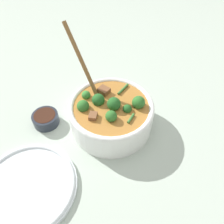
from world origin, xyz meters
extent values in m
plane|color=#ADBCAD|center=(0.00, 0.00, 0.00)|extent=(4.00, 4.00, 0.00)
cylinder|color=white|center=(0.00, 0.00, 0.04)|extent=(0.25, 0.25, 0.08)
torus|color=white|center=(0.00, 0.00, 0.08)|extent=(0.25, 0.25, 0.02)
cylinder|color=#B27533|center=(0.00, 0.00, 0.06)|extent=(0.23, 0.23, 0.05)
sphere|color=#2D6B28|center=(0.00, 0.05, 0.10)|extent=(0.03, 0.03, 0.03)
cylinder|color=#6B9956|center=(0.00, 0.05, 0.07)|extent=(0.01, 0.01, 0.01)
sphere|color=#235B23|center=(-0.05, 0.02, 0.09)|extent=(0.03, 0.03, 0.03)
cylinder|color=#6B9956|center=(-0.05, 0.02, 0.07)|extent=(0.01, 0.01, 0.01)
sphere|color=#235B23|center=(-0.01, 0.01, 0.10)|extent=(0.04, 0.04, 0.04)
cylinder|color=#6B9956|center=(-0.01, 0.01, 0.07)|extent=(0.01, 0.01, 0.02)
sphere|color=#235B23|center=(0.04, -0.02, 0.10)|extent=(0.04, 0.04, 0.04)
cylinder|color=#6B9956|center=(0.04, -0.02, 0.07)|extent=(0.01, 0.01, 0.02)
sphere|color=#2D6B28|center=(0.08, 0.01, 0.09)|extent=(0.04, 0.04, 0.04)
cylinder|color=#6B9956|center=(0.08, 0.01, 0.07)|extent=(0.01, 0.01, 0.02)
sphere|color=#2D6B28|center=(-0.08, 0.00, 0.10)|extent=(0.04, 0.04, 0.04)
cylinder|color=#6B9956|center=(-0.08, 0.00, 0.07)|extent=(0.01, 0.01, 0.02)
sphere|color=#387F33|center=(0.07, -0.04, 0.09)|extent=(0.03, 0.03, 0.03)
cylinder|color=#6B9956|center=(0.07, -0.04, 0.07)|extent=(0.01, 0.01, 0.01)
cube|color=brown|center=(0.02, -0.06, 0.09)|extent=(0.04, 0.04, 0.02)
cube|color=brown|center=(0.05, 0.04, 0.09)|extent=(0.03, 0.03, 0.02)
cylinder|color=#3D7533|center=(-0.05, 0.05, 0.09)|extent=(0.02, 0.03, 0.01)
cylinder|color=#3D7533|center=(-0.04, -0.07, 0.09)|extent=(0.04, 0.05, 0.01)
ellipsoid|color=brown|center=(0.04, -0.05, 0.08)|extent=(0.04, 0.03, 0.01)
cylinder|color=brown|center=(0.08, -0.09, 0.18)|extent=(0.10, 0.11, 0.20)
cylinder|color=#232833|center=(0.21, -0.01, 0.02)|extent=(0.08, 0.08, 0.04)
cylinder|color=#381E14|center=(0.21, -0.01, 0.03)|extent=(0.07, 0.07, 0.01)
cylinder|color=white|center=(0.21, 0.21, 0.01)|extent=(0.25, 0.25, 0.01)
torus|color=white|center=(0.21, 0.21, 0.01)|extent=(0.24, 0.24, 0.01)
camera|label=1|loc=(0.00, 0.43, 0.54)|focal=35.00mm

